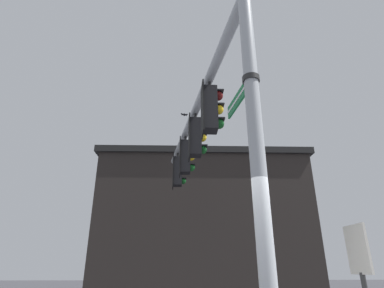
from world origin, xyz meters
TOP-DOWN VIEW (x-y plane):
  - signal_pole at (0.00, 0.00)m, footprint 0.21×0.21m
  - mast_arm at (-4.13, -0.58)m, footprint 8.28×1.38m
  - traffic_light_nearest_pole at (-2.28, -0.30)m, footprint 0.54×0.49m
  - traffic_light_mid_inner at (-3.86, -0.53)m, footprint 0.54×0.49m
  - traffic_light_mid_outer at (-5.44, -0.75)m, footprint 0.54×0.49m
  - traffic_light_arm_end at (-7.01, -0.97)m, footprint 0.54×0.49m
  - street_name_sign at (-0.33, -0.05)m, footprint 1.17×0.29m
  - bird_flying at (-10.08, -0.71)m, footprint 0.27×0.36m
  - storefront_building at (-12.96, 0.35)m, footprint 7.98×10.31m
  - historical_marker at (-1.41, 1.90)m, footprint 0.60×0.08m

SIDE VIEW (x-z plane):
  - historical_marker at x=-1.41m, z-range 0.34..2.47m
  - signal_pole at x=0.00m, z-range 0.00..6.10m
  - storefront_building at x=-12.96m, z-range 0.01..6.70m
  - street_name_sign at x=-0.33m, z-range 3.85..4.07m
  - traffic_light_nearest_pole at x=-2.28m, z-range 4.05..5.37m
  - traffic_light_mid_inner at x=-3.86m, z-range 4.05..5.37m
  - traffic_light_mid_outer at x=-5.44m, z-range 4.05..5.37m
  - traffic_light_arm_end at x=-7.01m, z-range 4.05..5.37m
  - mast_arm at x=-4.13m, z-range 5.41..5.62m
  - bird_flying at x=-10.08m, z-range 8.57..8.69m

